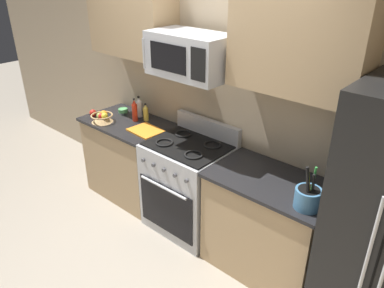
{
  "coord_description": "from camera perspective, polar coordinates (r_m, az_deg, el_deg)",
  "views": [
    {
      "loc": [
        2.11,
        -1.69,
        2.5
      ],
      "look_at": [
        0.16,
        0.51,
        1.03
      ],
      "focal_mm": 35.32,
      "sensor_mm": 36.0,
      "label": 1
    }
  ],
  "objects": [
    {
      "name": "prep_bowl",
      "position": [
        4.37,
        -10.38,
        5.04
      ],
      "size": [
        0.11,
        0.11,
        0.04
      ],
      "color": "#59AD66",
      "rests_on": "counter_left"
    },
    {
      "name": "fruit_basket",
      "position": [
        4.14,
        -13.4,
        3.94
      ],
      "size": [
        0.23,
        0.23,
        0.11
      ],
      "color": "tan",
      "rests_on": "counter_left"
    },
    {
      "name": "range_oven",
      "position": [
        3.74,
        -0.52,
        -6.27
      ],
      "size": [
        0.76,
        0.67,
        1.09
      ],
      "color": "#B2B5BA",
      "rests_on": "ground"
    },
    {
      "name": "bottle_hot_sauce",
      "position": [
        4.07,
        -8.65,
        4.99
      ],
      "size": [
        0.06,
        0.06,
        0.25
      ],
      "color": "red",
      "rests_on": "counter_left"
    },
    {
      "name": "bottle_vinegar",
      "position": [
        4.18,
        -8.0,
        5.5
      ],
      "size": [
        0.07,
        0.07,
        0.23
      ],
      "color": "silver",
      "rests_on": "counter_left"
    },
    {
      "name": "wall_back",
      "position": [
        3.64,
        3.49,
        7.25
      ],
      "size": [
        8.0,
        0.1,
        2.6
      ],
      "primitive_type": "cube",
      "color": "tan",
      "rests_on": "ground"
    },
    {
      "name": "upper_cabinets_right",
      "position": [
        2.82,
        15.97,
        14.91
      ],
      "size": [
        1.01,
        0.34,
        0.77
      ],
      "color": "tan"
    },
    {
      "name": "upper_cabinets_left",
      "position": [
        3.93,
        -9.1,
        18.62
      ],
      "size": [
        0.98,
        0.34,
        0.77
      ],
      "color": "tan"
    },
    {
      "name": "cutting_board",
      "position": [
        3.84,
        -6.99,
        2.02
      ],
      "size": [
        0.34,
        0.28,
        0.02
      ],
      "primitive_type": "cube",
      "rotation": [
        0.0,
        0.0,
        -0.07
      ],
      "color": "orange",
      "rests_on": "counter_left"
    },
    {
      "name": "counter_left",
      "position": [
        4.31,
        -9.3,
        -2.16
      ],
      "size": [
        0.99,
        0.63,
        0.91
      ],
      "color": "tan",
      "rests_on": "ground"
    },
    {
      "name": "bottle_oil",
      "position": [
        4.07,
        -6.99,
        4.69
      ],
      "size": [
        0.06,
        0.06,
        0.19
      ],
      "color": "gold",
      "rests_on": "counter_left"
    },
    {
      "name": "apple_loose",
      "position": [
        4.31,
        -14.73,
        4.55
      ],
      "size": [
        0.08,
        0.08,
        0.08
      ],
      "primitive_type": "sphere",
      "color": "red",
      "rests_on": "counter_left"
    },
    {
      "name": "utensil_crock",
      "position": [
        2.77,
        17.1,
        -7.73
      ],
      "size": [
        0.19,
        0.19,
        0.34
      ],
      "color": "teal",
      "rests_on": "counter_right"
    },
    {
      "name": "ground_plane",
      "position": [
        3.68,
        -7.46,
        -16.49
      ],
      "size": [
        16.0,
        16.0,
        0.0
      ],
      "primitive_type": "plane",
      "color": "gray"
    },
    {
      "name": "microwave",
      "position": [
        3.25,
        -0.29,
        13.33
      ],
      "size": [
        0.72,
        0.44,
        0.37
      ],
      "color": "#B2B5BA"
    },
    {
      "name": "counter_right",
      "position": [
        3.33,
        11.27,
        -11.98
      ],
      "size": [
        1.02,
        0.63,
        0.91
      ],
      "color": "tan",
      "rests_on": "ground"
    }
  ]
}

